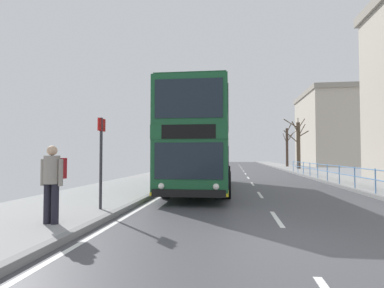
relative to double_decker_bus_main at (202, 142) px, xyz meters
The scene contains 8 objects.
ground 9.39m from the double_decker_bus_main, 78.39° to the right, with size 15.80×140.00×0.20m.
double_decker_bus_main is the anchor object (origin of this frame).
pedestrian_railing_far_kerb 7.57m from the double_decker_bus_main, 19.35° to the left, with size 0.05×24.56×0.98m.
pedestrian_with_backpack 8.65m from the double_decker_bus_main, 107.13° to the right, with size 0.55×0.54×1.71m.
bus_stop_sign_near 6.73m from the double_decker_bus_main, 109.59° to the right, with size 0.08×0.44×2.57m.
bare_tree_far_00 22.93m from the double_decker_bus_main, 67.41° to the left, with size 2.80×1.74×5.74m.
bare_tree_far_01 28.97m from the double_decker_bus_main, 72.47° to the left, with size 2.03×3.10×5.62m.
background_building_00 39.25m from the double_decker_bus_main, 64.12° to the left, with size 9.30×14.09×11.46m.
Camera 1 is at (-1.13, -5.55, 1.64)m, focal length 28.48 mm.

